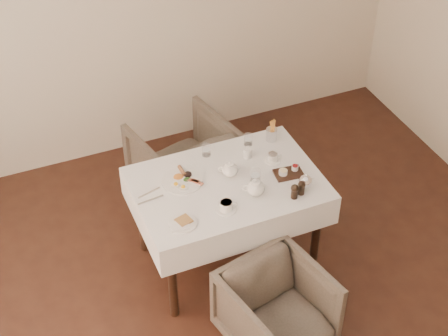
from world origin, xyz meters
name	(u,v)px	position (x,y,z in m)	size (l,w,h in m)	color
table	(227,195)	(0.03, 0.88, 0.64)	(1.28, 0.88, 0.75)	black
armchair_near	(277,310)	(0.04, 0.09, 0.29)	(0.62, 0.64, 0.58)	#463D33
armchair_far	(185,162)	(0.00, 1.68, 0.34)	(0.72, 0.75, 0.68)	#463D33
breakfast_plate	(182,180)	(-0.25, 1.01, 0.76)	(0.28, 0.28, 0.04)	white
side_plate	(182,224)	(-0.40, 0.62, 0.76)	(0.19, 0.18, 0.02)	white
teapot_centre	(230,169)	(0.07, 0.94, 0.82)	(0.15, 0.12, 0.12)	white
teapot_front	(256,187)	(0.15, 0.69, 0.82)	(0.17, 0.13, 0.13)	white
creamer	(247,153)	(0.27, 1.08, 0.79)	(0.06, 0.06, 0.07)	white
teacup_near	(226,206)	(-0.09, 0.63, 0.79)	(0.14, 0.14, 0.07)	white
teacup_far	(273,157)	(0.41, 0.97, 0.78)	(0.12, 0.12, 0.06)	white
glass_left	(206,150)	(0.01, 1.22, 0.80)	(0.06, 0.06, 0.09)	silver
glass_mid	(256,175)	(0.21, 0.82, 0.80)	(0.07, 0.07, 0.10)	silver
glass_right	(248,140)	(0.33, 1.21, 0.80)	(0.06, 0.06, 0.09)	silver
condiment_board	(288,173)	(0.45, 0.79, 0.77)	(0.21, 0.15, 0.05)	black
pepper_mill_left	(295,191)	(0.37, 0.57, 0.81)	(0.05, 0.05, 0.11)	black
pepper_mill_right	(301,188)	(0.44, 0.58, 0.81)	(0.05, 0.05, 0.11)	black
silver_pot	(306,181)	(0.49, 0.63, 0.82)	(0.11, 0.09, 0.12)	white
fries_cup	(272,131)	(0.51, 1.20, 0.83)	(0.08, 0.08, 0.17)	silver
cutlery_fork	(149,193)	(-0.50, 0.98, 0.76)	(0.01, 0.17, 0.00)	silver
cutlery_knife	(151,200)	(-0.51, 0.91, 0.76)	(0.01, 0.19, 0.00)	silver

